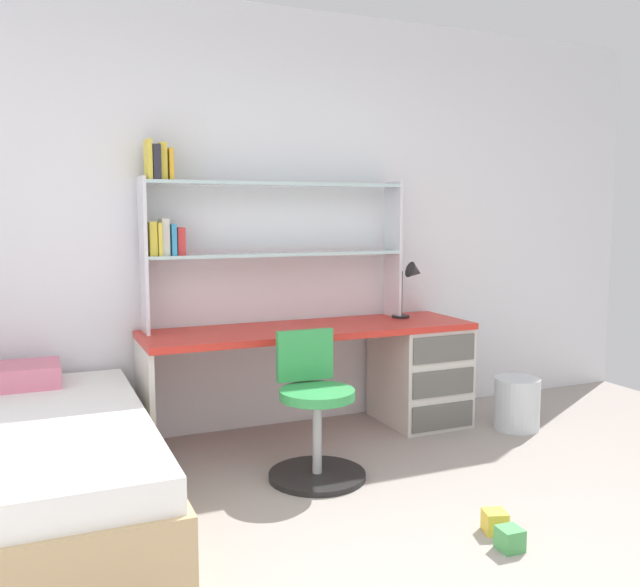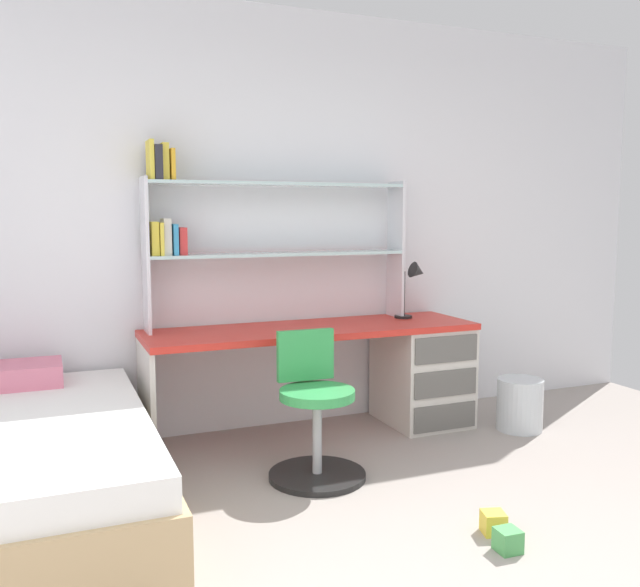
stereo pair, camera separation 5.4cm
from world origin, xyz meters
The scene contains 9 objects.
room_shell centered at (-1.24, 1.26, 1.36)m, with size 5.68×6.24×2.71m.
desk centered at (0.58, 2.29, 0.40)m, with size 2.09×0.61×0.70m.
bookshelf_hutch centered at (-0.34, 2.48, 1.34)m, with size 1.69×0.22×1.12m.
desk_lamp centered at (0.79, 2.36, 0.96)m, with size 0.20×0.17×0.38m.
swivel_chair centered at (-0.21, 1.67, 0.30)m, with size 0.52×0.52×0.77m.
bed_platform centered at (-1.70, 1.66, 0.24)m, with size 1.25×1.89×0.60m.
waste_bin centered at (1.32, 1.89, 0.17)m, with size 0.29×0.29×0.34m, color silver.
toy_block_yellow_1 centered at (0.27, 0.76, 0.05)m, with size 0.10×0.10×0.10m, color gold.
toy_block_green_2 centered at (0.22, 0.60, 0.05)m, with size 0.10×0.10×0.10m, color #479E51.
Camera 2 is at (-1.52, -1.58, 1.40)m, focal length 37.98 mm.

